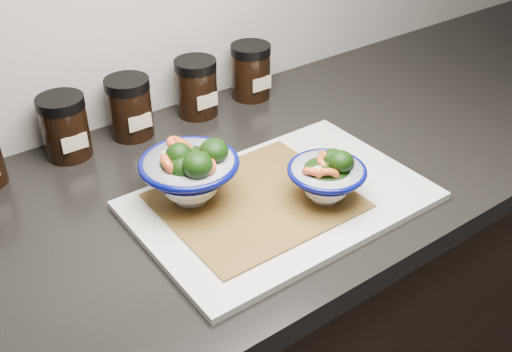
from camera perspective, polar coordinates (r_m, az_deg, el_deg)
countertop at (r=0.97m, az=-6.60°, el=-3.24°), size 3.50×0.60×0.04m
cutting_board at (r=0.94m, az=2.38°, el=-2.34°), size 0.45×0.30×0.01m
bamboo_mat at (r=0.93m, az=-0.00°, el=-2.36°), size 0.28×0.24×0.00m
bowl_left at (r=0.91m, az=-6.32°, el=0.38°), size 0.15×0.15×0.11m
bowl_right at (r=0.92m, az=6.82°, el=-0.10°), size 0.12×0.12×0.09m
spice_jar_b at (r=1.09m, az=-17.73°, el=4.49°), size 0.08×0.08×0.11m
spice_jar_c at (r=1.13m, az=-11.93°, el=6.41°), size 0.08×0.08×0.11m
spice_jar_d at (r=1.18m, az=-5.68°, el=8.40°), size 0.08×0.08×0.11m
spice_jar_e at (r=1.25m, az=-0.50°, el=9.96°), size 0.08×0.08×0.11m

